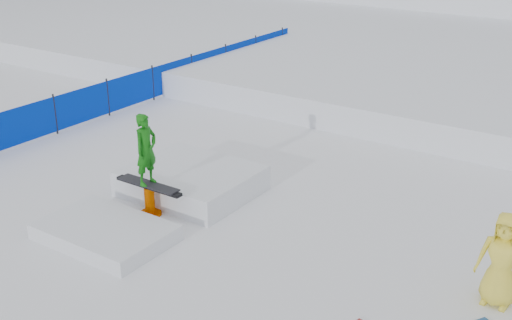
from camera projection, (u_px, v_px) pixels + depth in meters
The scene contains 5 objects.
ground at pixel (172, 244), 11.72m from camera, with size 120.00×120.00×0.00m, color white.
snow_midrise at pixel (456, 57), 23.84m from camera, with size 50.00×18.00×0.80m, color white.
safety_fence at pixel (153, 83), 19.95m from camera, with size 0.05×16.00×1.10m.
spectator_yellow at pixel (502, 260), 9.72m from camera, with size 0.76×0.49×1.55m, color yellow.
jib_rail_feature at pixel (169, 191), 13.13m from camera, with size 2.60×4.40×2.11m.
Camera 1 is at (7.04, -7.65, 5.85)m, focal length 45.00 mm.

